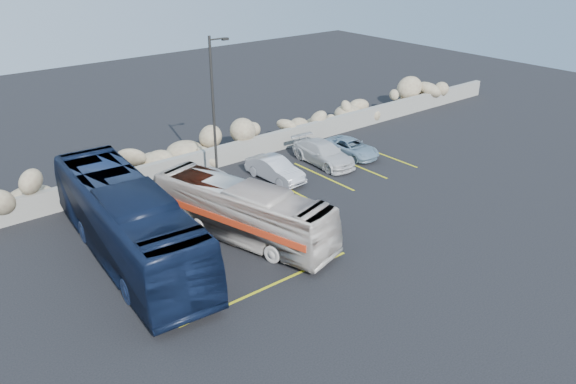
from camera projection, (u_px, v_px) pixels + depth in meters
ground at (293, 279)px, 22.26m from camera, size 90.00×90.00×0.00m
seawall at (154, 174)px, 30.51m from camera, size 60.00×0.40×1.20m
riprap_pile at (142, 156)px, 31.06m from camera, size 54.00×2.80×2.60m
parking_lines at (294, 200)px, 28.84m from camera, size 18.16×9.36×0.01m
lamppost at (214, 110)px, 28.64m from camera, size 1.14×0.18×8.00m
vintage_bus at (242, 211)px, 24.88m from camera, size 4.56×9.44×2.56m
tour_coach at (128, 221)px, 23.17m from camera, size 3.72×12.17×3.34m
car_a at (217, 184)px, 28.90m from camera, size 2.06×4.40×1.45m
car_b at (275, 169)px, 31.03m from camera, size 1.59×3.88×1.25m
car_c at (323, 153)px, 33.22m from camera, size 2.02×4.56×1.30m
car_d at (351, 148)px, 34.44m from camera, size 1.89×3.86×1.06m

